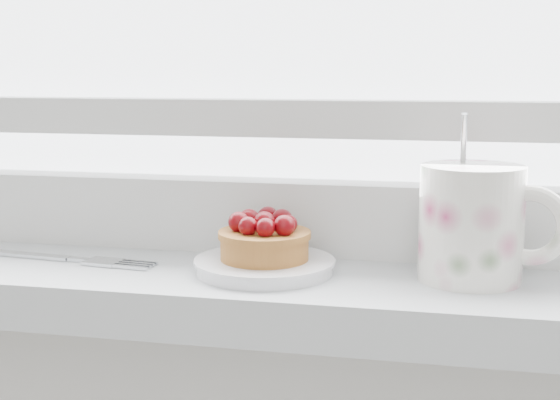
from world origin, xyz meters
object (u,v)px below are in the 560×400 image
(raspberry_tart, at_px, (265,238))
(fork, at_px, (53,257))
(floral_mug, at_px, (475,221))
(saucer, at_px, (265,266))

(raspberry_tart, distance_m, fork, 0.21)
(fork, bearing_deg, raspberry_tart, -0.90)
(raspberry_tart, xyz_separation_m, floral_mug, (0.18, 0.01, 0.02))
(raspberry_tart, relative_size, floral_mug, 0.58)
(saucer, distance_m, raspberry_tart, 0.02)
(fork, bearing_deg, floral_mug, 1.41)
(floral_mug, bearing_deg, saucer, -175.82)
(raspberry_tart, bearing_deg, floral_mug, 4.06)
(saucer, distance_m, floral_mug, 0.18)
(saucer, xyz_separation_m, raspberry_tart, (0.00, 0.00, 0.02))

